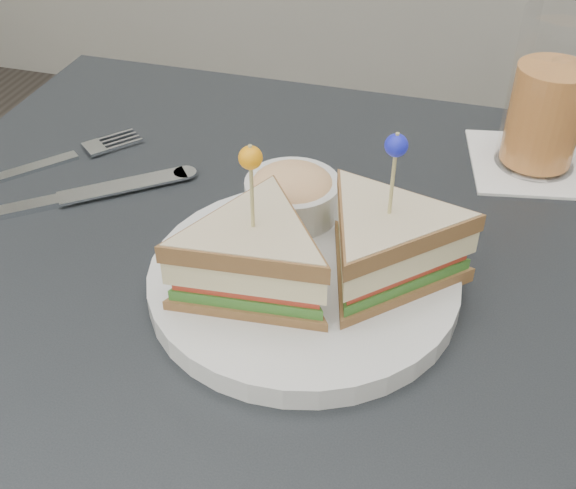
{
  "coord_description": "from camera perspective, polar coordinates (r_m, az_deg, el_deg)",
  "views": [
    {
      "loc": [
        0.14,
        -0.42,
        1.15
      ],
      "look_at": [
        0.01,
        0.01,
        0.8
      ],
      "focal_mm": 45.0,
      "sensor_mm": 36.0,
      "label": 1
    }
  ],
  "objects": [
    {
      "name": "cutlery_knife",
      "position": [
        0.74,
        -16.89,
        3.55
      ],
      "size": [
        0.2,
        0.16,
        0.01
      ],
      "rotation": [
        0.0,
        0.0,
        -0.9
      ],
      "color": "silver",
      "rests_on": "table"
    },
    {
      "name": "table",
      "position": [
        0.65,
        -1.1,
        -9.12
      ],
      "size": [
        0.8,
        0.8,
        0.75
      ],
      "color": "black",
      "rests_on": "ground"
    },
    {
      "name": "drink_set",
      "position": [
        0.78,
        19.86,
        10.57
      ],
      "size": [
        0.15,
        0.15,
        0.16
      ],
      "rotation": [
        0.0,
        0.0,
        0.19
      ],
      "color": "white",
      "rests_on": "table"
    },
    {
      "name": "cutlery_fork",
      "position": [
        0.81,
        -17.69,
        6.41
      ],
      "size": [
        0.15,
        0.17,
        0.01
      ],
      "rotation": [
        0.0,
        0.0,
        -0.69
      ],
      "color": "silver",
      "rests_on": "table"
    },
    {
      "name": "plate_meal",
      "position": [
        0.58,
        2.02,
        -0.57
      ],
      "size": [
        0.34,
        0.34,
        0.15
      ],
      "rotation": [
        0.0,
        0.0,
        -0.43
      ],
      "color": "silver",
      "rests_on": "table"
    }
  ]
}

